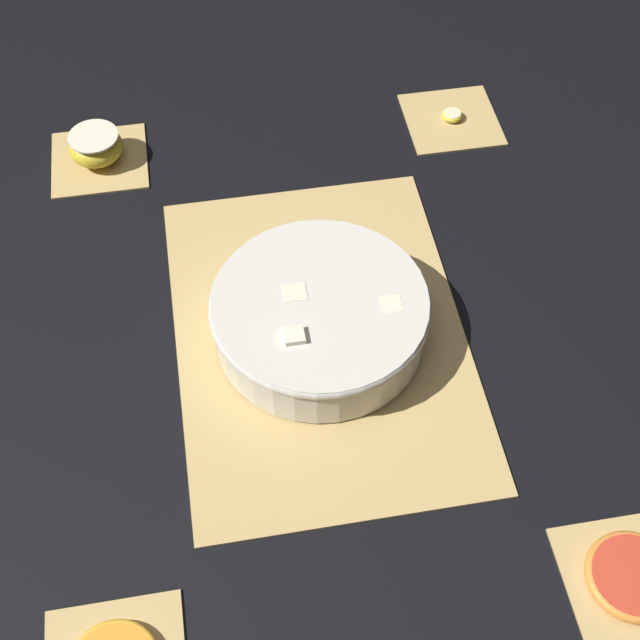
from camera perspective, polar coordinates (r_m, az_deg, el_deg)
ground_plane at (r=1.10m, az=-0.00°, el=-1.00°), size 6.00×6.00×0.00m
bamboo_mat_center at (r=1.09m, az=-0.00°, el=-0.90°), size 0.50×0.35×0.01m
coaster_mat_near_left at (r=1.34m, az=-13.95°, el=9.94°), size 0.14×0.14×0.01m
coaster_mat_far_left at (r=1.38m, az=8.42°, el=12.62°), size 0.14×0.14×0.01m
coaster_mat_far_right at (r=1.00m, az=19.27°, el=-15.43°), size 0.14×0.14×0.01m
fruit_salad_bowl at (r=1.06m, az=0.03°, el=0.39°), size 0.26×0.26×0.07m
apple_half at (r=1.32m, az=-14.16°, el=10.73°), size 0.08×0.08×0.04m
banana_coin_single at (r=1.37m, az=8.45°, el=12.85°), size 0.03×0.03×0.01m
grapefruit_slice at (r=0.99m, az=19.42°, el=-15.23°), size 0.10×0.10×0.01m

